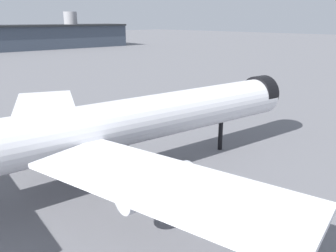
% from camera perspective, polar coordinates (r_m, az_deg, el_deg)
% --- Properties ---
extents(ground, '(900.00, 900.00, 0.00)m').
position_cam_1_polar(ground, '(43.72, -5.51, -10.28)').
color(ground, slate).
extents(airliner_near_gate, '(63.17, 57.05, 16.91)m').
position_cam_1_polar(airliner_near_gate, '(43.68, -8.48, 0.16)').
color(airliner_near_gate, white).
rests_on(airliner_near_gate, ground).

